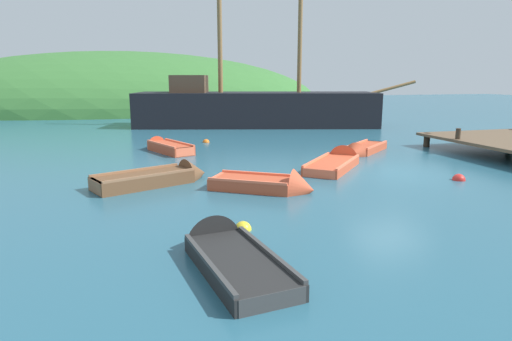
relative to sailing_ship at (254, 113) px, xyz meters
name	(u,v)px	position (x,y,z in m)	size (l,w,h in m)	color
ground_plane	(392,172)	(0.55, -15.35, -0.86)	(120.00, 120.00, 0.00)	#285B70
shore_hill	(124,108)	(-8.51, 20.23, -0.86)	(42.90, 25.07, 11.56)	#387033
sailing_ship	(254,113)	(0.00, 0.00, 0.00)	(18.12, 7.91, 13.55)	black
rowboat_center	(160,179)	(-7.12, -14.87, -0.73)	(3.69, 2.37, 1.03)	brown
rowboat_portside	(270,187)	(-4.16, -16.56, -0.76)	(3.09, 2.57, 1.12)	#C64C2D
rowboat_outer_left	(362,151)	(1.54, -11.60, -0.77)	(3.10, 2.88, 0.92)	#C64C2D
rowboat_outer_right	(337,164)	(-0.75, -13.88, -0.78)	(3.36, 3.57, 1.14)	#C64C2D
rowboat_near_dock	(226,256)	(-6.38, -20.99, -0.79)	(1.53, 3.35, 1.08)	black
rowboat_far	(166,148)	(-6.47, -8.78, -0.73)	(2.07, 3.44, 0.89)	#C64C2D
buoy_red	(459,180)	(1.90, -16.96, -0.86)	(0.40, 0.40, 0.40)	red
buoy_yellow	(243,230)	(-5.72, -19.56, -0.86)	(0.36, 0.36, 0.36)	yellow
buoy_orange	(206,142)	(-4.34, -6.66, -0.86)	(0.33, 0.33, 0.33)	orange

